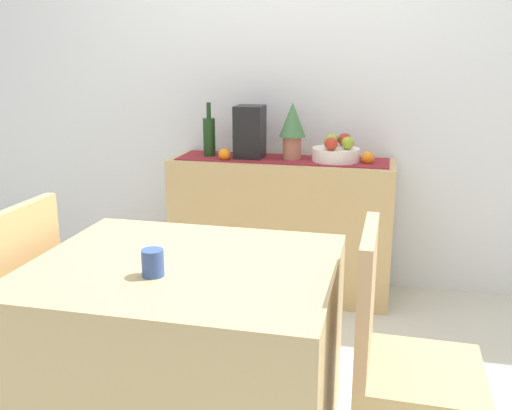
{
  "coord_description": "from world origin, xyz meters",
  "views": [
    {
      "loc": [
        0.61,
        -2.27,
        1.42
      ],
      "look_at": [
        0.01,
        0.34,
        0.7
      ],
      "focal_mm": 39.7,
      "sensor_mm": 36.0,
      "label": 1
    }
  ],
  "objects_px": {
    "coffee_cup": "(153,263)",
    "dining_table": "(187,361)",
    "fruit_bowl": "(336,154)",
    "sideboard_console": "(282,227)",
    "wine_bottle": "(209,136)",
    "potted_plant": "(292,127)",
    "coffee_maker": "(250,132)"
  },
  "relations": [
    {
      "from": "fruit_bowl",
      "to": "coffee_maker",
      "type": "bearing_deg",
      "value": 180.0
    },
    {
      "from": "coffee_maker",
      "to": "coffee_cup",
      "type": "bearing_deg",
      "value": -87.09
    },
    {
      "from": "wine_bottle",
      "to": "coffee_maker",
      "type": "distance_m",
      "value": 0.25
    },
    {
      "from": "dining_table",
      "to": "wine_bottle",
      "type": "bearing_deg",
      "value": 104.29
    },
    {
      "from": "dining_table",
      "to": "coffee_cup",
      "type": "distance_m",
      "value": 0.44
    },
    {
      "from": "wine_bottle",
      "to": "potted_plant",
      "type": "bearing_deg",
      "value": 0.0
    },
    {
      "from": "wine_bottle",
      "to": "potted_plant",
      "type": "distance_m",
      "value": 0.5
    },
    {
      "from": "coffee_maker",
      "to": "coffee_cup",
      "type": "distance_m",
      "value": 1.65
    },
    {
      "from": "fruit_bowl",
      "to": "dining_table",
      "type": "xyz_separation_m",
      "value": [
        -0.37,
        -1.51,
        -0.49
      ]
    },
    {
      "from": "fruit_bowl",
      "to": "coffee_maker",
      "type": "height_order",
      "value": "coffee_maker"
    },
    {
      "from": "sideboard_console",
      "to": "potted_plant",
      "type": "height_order",
      "value": "potted_plant"
    },
    {
      "from": "fruit_bowl",
      "to": "sideboard_console",
      "type": "bearing_deg",
      "value": 180.0
    },
    {
      "from": "potted_plant",
      "to": "fruit_bowl",
      "type": "bearing_deg",
      "value": -0.0
    },
    {
      "from": "sideboard_console",
      "to": "potted_plant",
      "type": "xyz_separation_m",
      "value": [
        0.06,
        0.0,
        0.6
      ]
    },
    {
      "from": "dining_table",
      "to": "coffee_maker",
      "type": "bearing_deg",
      "value": 95.14
    },
    {
      "from": "potted_plant",
      "to": "sideboard_console",
      "type": "bearing_deg",
      "value": -180.0
    },
    {
      "from": "wine_bottle",
      "to": "sideboard_console",
      "type": "bearing_deg",
      "value": -0.0
    },
    {
      "from": "potted_plant",
      "to": "wine_bottle",
      "type": "bearing_deg",
      "value": -180.0
    },
    {
      "from": "coffee_maker",
      "to": "sideboard_console",
      "type": "bearing_deg",
      "value": 0.0
    },
    {
      "from": "coffee_cup",
      "to": "potted_plant",
      "type": "bearing_deg",
      "value": 84.18
    },
    {
      "from": "wine_bottle",
      "to": "potted_plant",
      "type": "xyz_separation_m",
      "value": [
        0.5,
        0.0,
        0.07
      ]
    },
    {
      "from": "potted_plant",
      "to": "coffee_cup",
      "type": "bearing_deg",
      "value": -95.82
    },
    {
      "from": "fruit_bowl",
      "to": "dining_table",
      "type": "height_order",
      "value": "fruit_bowl"
    },
    {
      "from": "coffee_cup",
      "to": "dining_table",
      "type": "bearing_deg",
      "value": 68.22
    },
    {
      "from": "fruit_bowl",
      "to": "potted_plant",
      "type": "height_order",
      "value": "potted_plant"
    },
    {
      "from": "sideboard_console",
      "to": "dining_table",
      "type": "relative_size",
      "value": 1.27
    },
    {
      "from": "sideboard_console",
      "to": "wine_bottle",
      "type": "xyz_separation_m",
      "value": [
        -0.44,
        0.0,
        0.53
      ]
    },
    {
      "from": "sideboard_console",
      "to": "dining_table",
      "type": "xyz_separation_m",
      "value": [
        -0.06,
        -1.51,
        -0.04
      ]
    },
    {
      "from": "coffee_maker",
      "to": "dining_table",
      "type": "relative_size",
      "value": 0.3
    },
    {
      "from": "coffee_maker",
      "to": "dining_table",
      "type": "bearing_deg",
      "value": -84.86
    },
    {
      "from": "sideboard_console",
      "to": "wine_bottle",
      "type": "relative_size",
      "value": 4.04
    },
    {
      "from": "sideboard_console",
      "to": "coffee_maker",
      "type": "distance_m",
      "value": 0.6
    }
  ]
}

